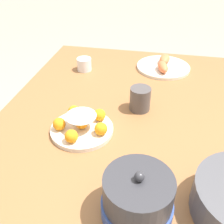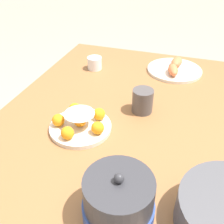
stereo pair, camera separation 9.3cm
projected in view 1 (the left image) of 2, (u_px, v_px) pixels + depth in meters
ground_plane at (131, 218)px, 1.46m from camera, size 12.00×12.00×0.00m
dining_table at (138, 129)px, 1.09m from camera, size 1.22×1.08×0.73m
cake_plate at (82, 125)px, 0.92m from camera, size 0.22×0.22×0.08m
seafood_platter at (163, 66)px, 1.34m from camera, size 0.27×0.27×0.06m
cup_near at (84, 64)px, 1.32m from camera, size 0.07×0.07×0.06m
cup_far at (141, 99)px, 1.02m from camera, size 0.08×0.08×0.09m
warming_pot at (138, 198)px, 0.64m from camera, size 0.18×0.18×0.15m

